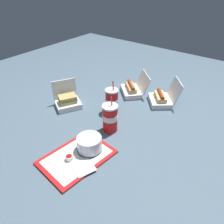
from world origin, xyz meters
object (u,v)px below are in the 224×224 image
Objects in this scene: food_tray at (77,157)px; soda_cup_center at (112,101)px; ketchup_cup at (69,158)px; clamshell_hotdog_right at (162,98)px; clamshell_hotdog_front at (132,89)px; clamshell_sandwich_corner at (68,101)px; cake_container at (89,144)px; plastic_fork at (56,156)px; soda_cup_front at (110,118)px.

soda_cup_center is (0.47, 0.13, 0.08)m from food_tray.
ketchup_cup is 0.17× the size of soda_cup_center.
food_tray is 1.45× the size of clamshell_hotdog_right.
ketchup_cup is 0.83m from clamshell_hotdog_front.
clamshell_sandwich_corner is at bearing 148.93° from clamshell_hotdog_front.
cake_container is 0.71m from clamshell_hotdog_right.
plastic_fork is at bearing 143.83° from cake_container.
cake_container is 3.48× the size of ketchup_cup.
cake_container is 1.26× the size of plastic_fork.
clamshell_hotdog_front is 1.16× the size of soda_cup_front.
ketchup_cup is (-0.04, 0.02, 0.02)m from food_tray.
ketchup_cup is 0.14× the size of clamshell_hotdog_front.
clamshell_hotdog_front is 1.20× the size of soda_cup_center.
food_tray is 0.79m from clamshell_hotdog_right.
clamshell_hotdog_front reaches higher than cake_container.
clamshell_sandwich_corner is at bearing 85.82° from soda_cup_front.
cake_container is 0.13m from ketchup_cup.
food_tray is 1.71× the size of soda_cup_center.
soda_cup_front is at bearing -1.04° from ketchup_cup.
clamshell_sandwich_corner is (0.33, 0.42, 0.04)m from food_tray.
soda_cup_center reaches higher than food_tray.
soda_cup_front reaches higher than soda_cup_center.
clamshell_hotdog_front is (-0.01, 0.25, -0.00)m from clamshell_hotdog_right.
clamshell_hotdog_right is 1.18× the size of soda_cup_center.
food_tray is 1.66× the size of soda_cup_front.
soda_cup_center is at bearing -64.00° from clamshell_sandwich_corner.
plastic_fork is at bearing 167.47° from clamshell_hotdog_right.
clamshell_hotdog_front is at bearing -31.07° from clamshell_sandwich_corner.
soda_cup_front reaches higher than cake_container.
food_tray is 0.79m from clamshell_hotdog_front.
cake_container reaches higher than food_tray.
ketchup_cup is at bearing -167.56° from soda_cup_center.
plastic_fork is 0.52m from clamshell_sandwich_corner.
clamshell_sandwich_corner reaches higher than ketchup_cup.
clamshell_sandwich_corner is 0.82× the size of clamshell_hotdog_right.
soda_cup_center reaches higher than cake_container.
plastic_fork is (-0.02, 0.07, -0.01)m from ketchup_cup.
ketchup_cup is 0.53m from soda_cup_center.
food_tray is 0.10m from cake_container.
ketchup_cup is 0.83m from clamshell_hotdog_right.
clamshell_hotdog_right is 0.25m from clamshell_hotdog_front.
soda_cup_front is at bearing -94.18° from clamshell_sandwich_corner.
food_tray is at bearing -64.49° from plastic_fork.
cake_container is at bearing -159.45° from soda_cup_center.
cake_container is 0.62× the size of clamshell_sandwich_corner.
ketchup_cup is at bearing -170.38° from clamshell_hotdog_front.
soda_cup_front is (0.37, -0.08, 0.08)m from plastic_fork.
clamshell_hotdog_front is at bearing 13.90° from cake_container.
food_tray is at bearing -178.18° from soda_cup_front.
soda_cup_front is at bearing 1.82° from food_tray.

